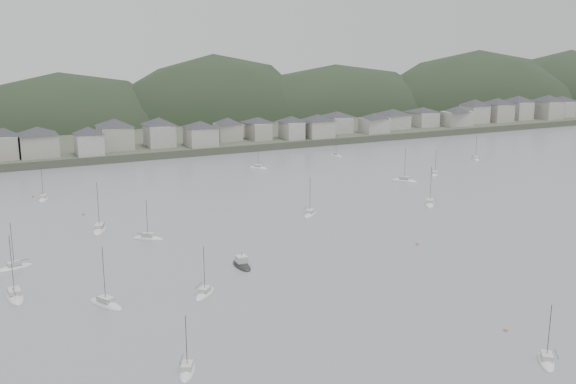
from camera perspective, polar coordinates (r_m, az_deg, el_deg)
ground at (r=126.32m, az=15.36°, el=-9.72°), size 900.00×900.00×0.00m
far_shore_land at (r=391.94m, az=-14.37°, el=6.01°), size 900.00×250.00×3.00m
forested_ridge at (r=370.01m, az=-12.69°, el=3.69°), size 851.55×103.94×102.57m
waterfront_town at (r=301.50m, az=-0.42°, el=5.72°), size 451.48×28.46×12.92m
sailboat_lead at (r=199.13m, az=11.95°, el=-1.01°), size 7.74×8.75×12.16m
moored_fleet at (r=165.40m, az=-6.04°, el=-3.72°), size 231.34×173.69×13.41m
motor_launch_far at (r=144.36m, az=-3.96°, el=-6.19°), size 3.21×8.14×3.92m
mooring_buoys at (r=145.86m, az=-3.90°, el=-6.04°), size 124.03×136.00×0.70m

